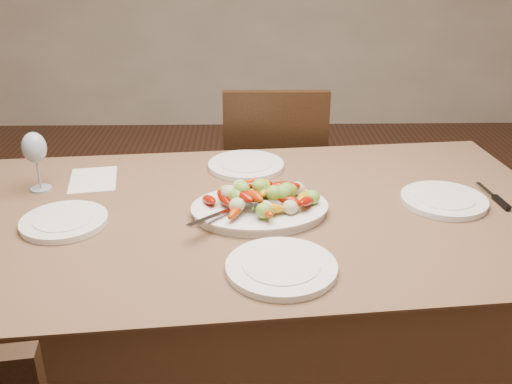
{
  "coord_description": "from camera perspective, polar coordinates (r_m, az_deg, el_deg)",
  "views": [
    {
      "loc": [
        0.01,
        -1.69,
        1.52
      ],
      "look_at": [
        0.04,
        -0.17,
        0.82
      ],
      "focal_mm": 40.0,
      "sensor_mm": 36.0,
      "label": 1
    }
  ],
  "objects": [
    {
      "name": "floor",
      "position": [
        2.27,
        -1.11,
        -17.2
      ],
      "size": [
        6.0,
        6.0,
        0.0
      ],
      "primitive_type": "plane",
      "color": "#3D2012",
      "rests_on": "ground"
    },
    {
      "name": "dining_table",
      "position": [
        1.9,
        -0.0,
        -12.19
      ],
      "size": [
        1.93,
        1.21,
        0.76
      ],
      "primitive_type": "cube",
      "rotation": [
        0.0,
        0.0,
        0.09
      ],
      "color": "brown",
      "rests_on": "ground"
    },
    {
      "name": "chair_far",
      "position": [
        2.58,
        1.75,
        0.9
      ],
      "size": [
        0.43,
        0.43,
        0.95
      ],
      "primitive_type": null,
      "rotation": [
        0.0,
        0.0,
        3.13
      ],
      "color": "black",
      "rests_on": "ground"
    },
    {
      "name": "serving_platter",
      "position": [
        1.67,
        0.38,
        -1.88
      ],
      "size": [
        0.41,
        0.32,
        0.02
      ],
      "primitive_type": "ellipsoid",
      "rotation": [
        0.0,
        0.0,
        0.09
      ],
      "color": "white",
      "rests_on": "dining_table"
    },
    {
      "name": "roasted_vegetables",
      "position": [
        1.65,
        0.38,
        -0.1
      ],
      "size": [
        0.34,
        0.24,
        0.09
      ],
      "primitive_type": null,
      "rotation": [
        0.0,
        0.0,
        0.09
      ],
      "color": "#820E02",
      "rests_on": "serving_platter"
    },
    {
      "name": "serving_spoon",
      "position": [
        1.62,
        -1.75,
        -1.41
      ],
      "size": [
        0.25,
        0.22,
        0.03
      ],
      "primitive_type": null,
      "rotation": [
        0.0,
        0.0,
        -0.69
      ],
      "color": "#9EA0A8",
      "rests_on": "serving_platter"
    },
    {
      "name": "plate_left",
      "position": [
        1.7,
        -18.63,
        -2.83
      ],
      "size": [
        0.24,
        0.24,
        0.02
      ],
      "primitive_type": "cylinder",
      "color": "white",
      "rests_on": "dining_table"
    },
    {
      "name": "plate_right",
      "position": [
        1.83,
        18.26,
        -0.8
      ],
      "size": [
        0.26,
        0.26,
        0.02
      ],
      "primitive_type": "cylinder",
      "color": "white",
      "rests_on": "dining_table"
    },
    {
      "name": "plate_far",
      "position": [
        2.0,
        -1.0,
        2.65
      ],
      "size": [
        0.27,
        0.27,
        0.02
      ],
      "primitive_type": "cylinder",
      "color": "white",
      "rests_on": "dining_table"
    },
    {
      "name": "plate_near",
      "position": [
        1.41,
        2.55,
        -7.58
      ],
      "size": [
        0.27,
        0.27,
        0.02
      ],
      "primitive_type": "cylinder",
      "color": "white",
      "rests_on": "dining_table"
    },
    {
      "name": "wine_glass",
      "position": [
        1.92,
        -21.12,
        3.01
      ],
      "size": [
        0.08,
        0.08,
        0.2
      ],
      "primitive_type": null,
      "color": "#8C99A5",
      "rests_on": "dining_table"
    },
    {
      "name": "menu_card",
      "position": [
        1.98,
        -15.97,
        1.2
      ],
      "size": [
        0.18,
        0.23,
        0.0
      ],
      "primitive_type": "cube",
      "rotation": [
        0.0,
        0.0,
        0.18
      ],
      "color": "silver",
      "rests_on": "dining_table"
    },
    {
      "name": "table_knife",
      "position": [
        1.92,
        22.68,
        -0.49
      ],
      "size": [
        0.04,
        0.2,
        0.01
      ],
      "primitive_type": null,
      "rotation": [
        0.0,
        0.0,
        0.09
      ],
      "color": "#9EA0A8",
      "rests_on": "dining_table"
    }
  ]
}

